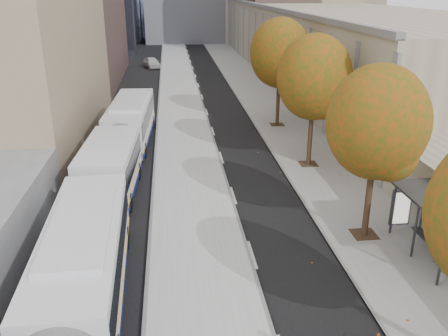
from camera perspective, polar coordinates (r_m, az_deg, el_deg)
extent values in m
cube|color=#A6A6A6|center=(41.23, -5.09, 6.42)|extent=(4.25, 150.00, 0.15)
cube|color=gray|center=(42.17, 5.91, 6.68)|extent=(4.75, 150.00, 0.08)
cube|color=gray|center=(72.09, 10.24, 15.66)|extent=(18.00, 92.00, 8.00)
cube|color=#383A3F|center=(20.50, 24.22, -3.63)|extent=(1.90, 4.40, 0.10)
cylinder|color=#383A3F|center=(19.21, 24.74, -9.70)|extent=(0.10, 0.10, 2.40)
cylinder|color=black|center=(21.61, 16.94, -3.87)|extent=(0.28, 0.28, 3.24)
sphere|color=#155011|center=(20.42, 17.99, 5.24)|extent=(4.20, 4.20, 4.20)
cylinder|color=black|center=(29.47, 10.31, 3.56)|extent=(0.28, 0.28, 3.38)
sphere|color=#155011|center=(28.59, 10.80, 10.67)|extent=(4.40, 4.40, 4.40)
cylinder|color=black|center=(37.84, 6.50, 7.78)|extent=(0.28, 0.28, 3.51)
sphere|color=#155011|center=(37.15, 6.75, 13.58)|extent=(4.60, 4.60, 4.60)
cube|color=black|center=(14.01, -18.58, -17.68)|extent=(3.12, 16.71, 1.00)
cube|color=silver|center=(30.53, -11.96, 3.41)|extent=(3.34, 17.40, 2.88)
cube|color=black|center=(30.37, -12.04, 4.36)|extent=(3.36, 16.71, 1.00)
cube|color=#006454|center=(22.64, -13.68, -4.02)|extent=(1.83, 0.15, 1.11)
imported|color=silver|center=(66.39, -8.66, 12.43)|extent=(2.73, 4.42, 1.41)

